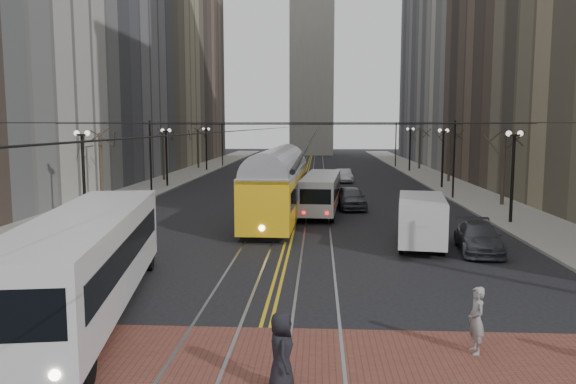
# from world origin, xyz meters

# --- Properties ---
(ground) EXTENTS (260.00, 260.00, 0.00)m
(ground) POSITION_xyz_m (0.00, 0.00, 0.00)
(ground) COLOR black
(ground) RESTS_ON ground
(sidewalk_left) EXTENTS (5.00, 140.00, 0.15)m
(sidewalk_left) POSITION_xyz_m (-15.00, 45.00, 0.07)
(sidewalk_left) COLOR gray
(sidewalk_left) RESTS_ON ground
(sidewalk_right) EXTENTS (5.00, 140.00, 0.15)m
(sidewalk_right) POSITION_xyz_m (15.00, 45.00, 0.07)
(sidewalk_right) COLOR gray
(sidewalk_right) RESTS_ON ground
(crosswalk_band) EXTENTS (25.00, 6.00, 0.01)m
(crosswalk_band) POSITION_xyz_m (0.00, -4.00, 0.01)
(crosswalk_band) COLOR brown
(crosswalk_band) RESTS_ON ground
(streetcar_rails) EXTENTS (4.80, 130.00, 0.02)m
(streetcar_rails) POSITION_xyz_m (0.00, 45.00, 0.00)
(streetcar_rails) COLOR gray
(streetcar_rails) RESTS_ON ground
(centre_lines) EXTENTS (0.42, 130.00, 0.01)m
(centre_lines) POSITION_xyz_m (0.00, 45.00, 0.01)
(centre_lines) COLOR gold
(centre_lines) RESTS_ON ground
(building_left_mid) EXTENTS (16.00, 20.00, 34.00)m
(building_left_mid) POSITION_xyz_m (-25.50, 46.00, 17.00)
(building_left_mid) COLOR slate
(building_left_mid) RESTS_ON ground
(building_left_far) EXTENTS (16.00, 20.00, 40.00)m
(building_left_far) POSITION_xyz_m (-25.50, 86.00, 20.00)
(building_left_far) COLOR brown
(building_left_far) RESTS_ON ground
(building_right_mid) EXTENTS (16.00, 20.00, 34.00)m
(building_right_mid) POSITION_xyz_m (25.50, 46.00, 17.00)
(building_right_mid) COLOR brown
(building_right_mid) RESTS_ON ground
(building_right_far) EXTENTS (16.00, 20.00, 40.00)m
(building_right_far) POSITION_xyz_m (25.50, 86.00, 20.00)
(building_right_far) COLOR slate
(building_right_far) RESTS_ON ground
(lamp_posts) EXTENTS (27.60, 57.20, 5.60)m
(lamp_posts) POSITION_xyz_m (-0.00, 28.75, 2.80)
(lamp_posts) COLOR black
(lamp_posts) RESTS_ON ground
(street_trees) EXTENTS (31.68, 53.28, 5.60)m
(street_trees) POSITION_xyz_m (0.00, 35.25, 2.80)
(street_trees) COLOR #382D23
(street_trees) RESTS_ON ground
(trolley_wires) EXTENTS (25.96, 120.00, 6.60)m
(trolley_wires) POSITION_xyz_m (0.00, 34.83, 3.77)
(trolley_wires) COLOR black
(trolley_wires) RESTS_ON ground
(transit_bus) EXTENTS (4.89, 13.62, 3.34)m
(transit_bus) POSITION_xyz_m (-5.95, 0.00, 1.67)
(transit_bus) COLOR silver
(transit_bus) RESTS_ON ground
(streetcar) EXTENTS (3.37, 15.53, 3.64)m
(streetcar) POSITION_xyz_m (-1.08, 18.71, 1.82)
(streetcar) COLOR yellow
(streetcar) RESTS_ON ground
(rear_bus) EXTENTS (3.04, 10.53, 2.71)m
(rear_bus) POSITION_xyz_m (1.80, 22.06, 1.36)
(rear_bus) COLOR silver
(rear_bus) RESTS_ON ground
(cargo_van) EXTENTS (3.10, 6.11, 2.58)m
(cargo_van) POSITION_xyz_m (6.86, 10.93, 1.29)
(cargo_van) COLOR silver
(cargo_van) RESTS_ON ground
(sedan_grey) EXTENTS (2.38, 5.04, 1.66)m
(sedan_grey) POSITION_xyz_m (4.00, 24.02, 0.83)
(sedan_grey) COLOR #474B4F
(sedan_grey) RESTS_ON ground
(sedan_silver) EXTENTS (1.91, 4.50, 1.44)m
(sedan_silver) POSITION_xyz_m (4.33, 43.73, 0.72)
(sedan_silver) COLOR #ACAEB4
(sedan_silver) RESTS_ON ground
(sedan_parked) EXTENTS (2.58, 5.12, 1.43)m
(sedan_parked) POSITION_xyz_m (9.50, 10.00, 0.71)
(sedan_parked) COLOR #44454C
(sedan_parked) RESTS_ON ground
(pedestrian_a) EXTENTS (0.73, 1.01, 1.90)m
(pedestrian_a) POSITION_xyz_m (0.78, -5.09, 0.96)
(pedestrian_a) COLOR black
(pedestrian_a) RESTS_ON crosswalk_band
(pedestrian_b) EXTENTS (0.49, 0.71, 1.85)m
(pedestrian_b) POSITION_xyz_m (5.93, -2.59, 0.94)
(pedestrian_b) COLOR gray
(pedestrian_b) RESTS_ON crosswalk_band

